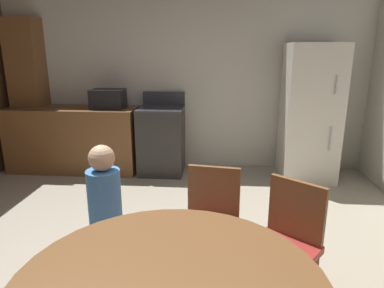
{
  "coord_description": "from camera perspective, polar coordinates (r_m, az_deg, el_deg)",
  "views": [
    {
      "loc": [
        0.52,
        -1.96,
        1.67
      ],
      "look_at": [
        0.3,
        0.79,
        0.91
      ],
      "focal_mm": 31.74,
      "sensor_mm": 36.0,
      "label": 1
    }
  ],
  "objects": [
    {
      "name": "wall_back",
      "position": [
        4.95,
        -1.49,
        11.78
      ],
      "size": [
        5.43,
        0.12,
        2.7
      ],
      "primitive_type": "cube",
      "color": "beige",
      "rests_on": "ground"
    },
    {
      "name": "kitchen_counter",
      "position": [
        5.1,
        -19.12,
        0.78
      ],
      "size": [
        1.8,
        0.6,
        0.9
      ],
      "primitive_type": "cube",
      "color": "brown",
      "rests_on": "ground"
    },
    {
      "name": "pantry_column",
      "position": [
        5.46,
        -25.54,
        7.47
      ],
      "size": [
        0.44,
        0.36,
        2.1
      ],
      "primitive_type": "cube",
      "color": "brown",
      "rests_on": "ground"
    },
    {
      "name": "oven_range",
      "position": [
        4.74,
        -5.13,
        0.72
      ],
      "size": [
        0.6,
        0.6,
        1.1
      ],
      "color": "#2D2B28",
      "rests_on": "ground"
    },
    {
      "name": "refrigerator",
      "position": [
        4.68,
        19.2,
        4.92
      ],
      "size": [
        0.68,
        0.68,
        1.76
      ],
      "color": "silver",
      "rests_on": "ground"
    },
    {
      "name": "microwave",
      "position": [
        4.8,
        -13.92,
        7.38
      ],
      "size": [
        0.44,
        0.32,
        0.26
      ],
      "primitive_type": "cube",
      "color": "black",
      "rests_on": "kitchen_counter"
    },
    {
      "name": "chair_north",
      "position": [
        2.47,
        3.16,
        -12.78
      ],
      "size": [
        0.45,
        0.45,
        0.87
      ],
      "rotation": [
        0.0,
        0.0,
        4.57
      ],
      "color": "brown",
      "rests_on": "ground"
    },
    {
      "name": "chair_northeast",
      "position": [
        2.33,
        15.51,
        -15.24
      ],
      "size": [
        0.56,
        0.56,
        0.87
      ],
      "rotation": [
        0.0,
        0.0,
        4.04
      ],
      "color": "brown",
      "rests_on": "ground"
    },
    {
      "name": "person_child",
      "position": [
        2.4,
        -14.25,
        -12.02
      ],
      "size": [
        0.3,
        0.3,
        1.09
      ],
      "rotation": [
        0.0,
        0.0,
        5.3
      ],
      "color": "#8C337A",
      "rests_on": "ground"
    }
  ]
}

